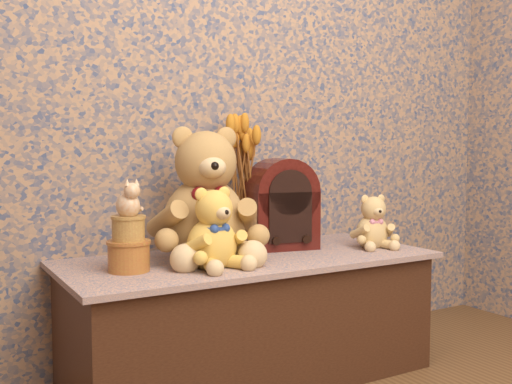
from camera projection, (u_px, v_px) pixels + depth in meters
display_shelf at (249, 317)px, 2.20m from camera, size 1.36×0.60×0.45m
teddy_large at (204, 188)px, 2.13m from camera, size 0.49×0.55×0.51m
teddy_medium at (212, 224)px, 1.97m from camera, size 0.26×0.30×0.29m
teddy_small at (372, 219)px, 2.37m from camera, size 0.23×0.25×0.23m
cathedral_radio at (281, 203)px, 2.35m from camera, size 0.29×0.23×0.36m
ceramic_vase at (241, 224)px, 2.38m from camera, size 0.12×0.12×0.18m
dried_stalks at (241, 154)px, 2.36m from camera, size 0.24×0.24×0.38m
biscuit_tin_lower at (129, 256)px, 1.91m from camera, size 0.15×0.15×0.10m
biscuit_tin_upper at (128, 229)px, 1.91m from camera, size 0.11×0.11×0.08m
cat_figurine at (128, 197)px, 1.90m from camera, size 0.10×0.11×0.12m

